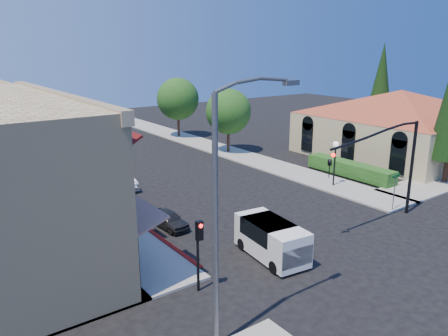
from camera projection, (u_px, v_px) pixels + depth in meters
ground at (344, 254)px, 22.57m from camera, size 120.00×120.00×0.00m
sidewalk_left at (36, 168)px, 38.67m from camera, size 3.50×50.00×0.12m
sidewalk_right at (201, 143)px, 48.58m from camera, size 3.50×50.00×0.12m
curb_red_strip at (153, 235)px, 24.90m from camera, size 0.25×10.00×0.06m
mission_building at (399, 117)px, 43.01m from camera, size 30.12×30.12×6.40m
hedge at (349, 177)px, 36.22m from camera, size 1.40×8.00×1.10m
conifer_far at (381, 83)px, 50.79m from camera, size 3.20×3.20×11.00m
street_tree_a at (228, 111)px, 43.61m from camera, size 4.56×4.56×6.48m
street_tree_b at (178, 99)px, 51.32m from camera, size 4.94×4.94×7.02m
signal_mast_arm at (393, 156)px, 25.97m from camera, size 8.01×0.39×6.00m
secondary_signal at (199, 243)px, 18.52m from camera, size 0.28×0.42×3.32m
cobra_streetlight at (224, 206)px, 14.43m from camera, size 3.60×0.25×9.31m
street_name_sign at (395, 187)px, 28.08m from camera, size 0.80×0.06×2.50m
lamppost_left_near at (124, 195)px, 23.27m from camera, size 0.44×0.44×3.57m
lamppost_left_far at (51, 148)px, 34.20m from camera, size 0.44×0.44×3.57m
lamppost_right_near at (335, 152)px, 32.90m from camera, size 0.44×0.44×3.57m
lamppost_right_far at (215, 124)px, 45.39m from camera, size 0.44×0.44×3.57m
white_van at (272, 238)px, 21.94m from camera, size 2.31×4.42×1.88m
parked_car_a at (169, 219)px, 25.82m from camera, size 1.45×3.15×1.05m
parked_car_b at (121, 179)px, 33.22m from camera, size 1.85×4.29×1.37m
parked_car_c at (87, 172)px, 35.45m from camera, size 2.08×4.15×1.16m
parked_car_d at (52, 150)px, 43.23m from camera, size 2.50×4.54×1.20m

